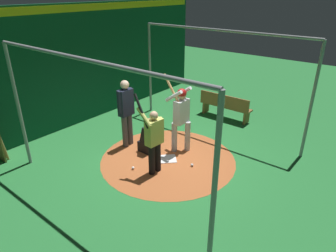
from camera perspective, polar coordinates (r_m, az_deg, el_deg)
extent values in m
plane|color=#287A38|center=(7.90, 0.00, -6.28)|extent=(27.76, 27.76, 0.00)
cylinder|color=#B76033|center=(7.89, 0.00, -6.26)|extent=(3.47, 3.47, 0.01)
cube|color=white|center=(7.89, 0.00, -6.20)|extent=(0.59, 0.59, 0.01)
cylinder|color=#BCBCC0|center=(8.15, 3.70, -1.94)|extent=(0.15, 0.15, 0.83)
cylinder|color=#BCBCC0|center=(8.08, 1.21, -2.13)|extent=(0.15, 0.15, 0.83)
cube|color=silver|center=(7.81, 2.56, 2.75)|extent=(0.22, 0.44, 0.63)
cylinder|color=silver|center=(7.86, 2.89, 6.40)|extent=(0.51, 0.09, 0.39)
cylinder|color=silver|center=(7.56, 1.12, 5.67)|extent=(0.51, 0.09, 0.39)
sphere|color=tan|center=(7.66, 2.62, 5.79)|extent=(0.22, 0.22, 0.22)
sphere|color=#A51414|center=(7.64, 2.63, 6.21)|extent=(0.24, 0.24, 0.24)
cylinder|color=tan|center=(7.64, 0.71, 6.98)|extent=(0.54, 0.06, 0.73)
cube|color=black|center=(8.24, -3.84, -3.72)|extent=(0.40, 0.40, 0.30)
cube|color=black|center=(8.05, -3.70, -1.47)|extent=(0.31, 0.40, 0.48)
sphere|color=#9E704C|center=(7.89, -3.66, 0.68)|extent=(0.22, 0.22, 0.22)
cube|color=gray|center=(7.83, -3.11, 0.49)|extent=(0.03, 0.20, 0.20)
ellipsoid|color=brown|center=(7.98, -1.89, -2.67)|extent=(0.12, 0.28, 0.22)
cylinder|color=#4C4C51|center=(8.53, -7.19, -0.54)|extent=(0.15, 0.15, 0.91)
cylinder|color=#4C4C51|center=(8.40, -8.16, -1.00)|extent=(0.15, 0.15, 0.91)
cube|color=#1E2338|center=(8.15, -7.99, 4.42)|extent=(0.22, 0.42, 0.72)
cylinder|color=#1E2338|center=(8.26, -7.01, 5.18)|extent=(0.09, 0.09, 0.61)
cylinder|color=#1E2338|center=(8.00, -9.05, 4.41)|extent=(0.09, 0.09, 0.61)
sphere|color=beige|center=(8.00, -8.20, 7.72)|extent=(0.24, 0.24, 0.24)
cylinder|color=black|center=(7.27, -1.95, -5.77)|extent=(0.15, 0.15, 0.76)
cylinder|color=black|center=(7.15, -3.11, -6.34)|extent=(0.15, 0.15, 0.76)
cube|color=#C4C35C|center=(6.88, -2.63, -1.15)|extent=(0.26, 0.44, 0.60)
cylinder|color=#C4C35C|center=(6.99, -1.44, -0.29)|extent=(0.09, 0.09, 0.51)
cylinder|color=#C4C35C|center=(6.66, -4.55, 1.69)|extent=(0.45, 0.13, 0.40)
sphere|color=tan|center=(6.71, -2.70, 2.00)|extent=(0.20, 0.20, 0.20)
cylinder|color=black|center=(6.67, -5.04, 2.82)|extent=(0.47, 0.10, 0.74)
cube|color=#0F472D|center=(9.90, -17.94, 10.50)|extent=(0.20, 11.76, 3.67)
cube|color=yellow|center=(9.57, -18.92, 20.21)|extent=(0.03, 11.52, 0.20)
cylinder|color=gray|center=(7.91, -26.37, 3.14)|extent=(0.08, 0.08, 3.00)
cylinder|color=gray|center=(4.23, 8.64, -12.89)|extent=(0.08, 0.08, 3.00)
cylinder|color=gray|center=(10.56, -3.42, 10.61)|extent=(0.08, 0.08, 3.00)
cylinder|color=gray|center=(8.18, 25.48, 3.97)|extent=(0.08, 0.08, 3.00)
cylinder|color=gray|center=(5.28, -16.26, 12.12)|extent=(5.29, 0.07, 0.07)
cylinder|color=gray|center=(8.76, 9.95, 17.38)|extent=(5.29, 0.07, 0.07)
cylinder|color=olive|center=(8.81, -29.06, -2.94)|extent=(0.06, 0.21, 0.88)
cylinder|color=tan|center=(8.70, -28.76, -3.08)|extent=(0.06, 0.17, 0.91)
cube|color=olive|center=(10.40, 10.83, 3.75)|extent=(1.79, 0.36, 0.05)
cube|color=olive|center=(10.19, 10.50, 4.69)|extent=(1.79, 0.04, 0.40)
cube|color=olive|center=(10.83, 7.14, 3.59)|extent=(0.08, 0.32, 0.40)
cube|color=olive|center=(10.17, 14.56, 1.54)|extent=(0.08, 0.32, 0.40)
sphere|color=white|center=(8.33, 1.33, -4.17)|extent=(0.07, 0.07, 0.07)
sphere|color=white|center=(7.51, -6.61, -7.87)|extent=(0.07, 0.07, 0.07)
sphere|color=white|center=(7.60, 4.56, -7.35)|extent=(0.07, 0.07, 0.07)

